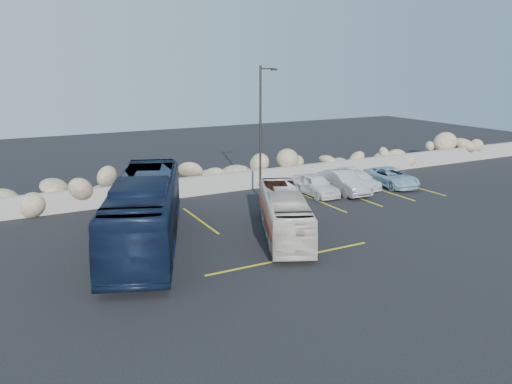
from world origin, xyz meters
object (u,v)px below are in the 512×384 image
vintage_bus (284,214)px  tour_coach (145,211)px  car_b (344,182)px  lamppost (261,129)px  car_a (315,185)px  car_d (391,177)px  car_c (360,179)px

vintage_bus → tour_coach: 6.53m
vintage_bus → car_b: (7.65, 5.30, -0.38)m
tour_coach → lamppost: bearing=50.3°
car_b → car_a: bearing=172.2°
tour_coach → car_b: tour_coach is taller
lamppost → car_b: (5.32, -1.34, -3.59)m
lamppost → vintage_bus: (-2.33, -6.64, -3.21)m
lamppost → car_b: lamppost is taller
vintage_bus → car_b: vintage_bus is taller
car_a → car_d: 6.01m
vintage_bus → car_a: 8.07m
car_b → lamppost: bearing=169.4°
tour_coach → car_d: bearing=32.1°
car_a → lamppost: bearing=165.0°
car_c → lamppost: bearing=178.8°
lamppost → car_b: bearing=-14.1°
car_b → car_c: size_ratio=1.17×
vintage_bus → car_a: size_ratio=1.99×
car_b → car_c: bearing=24.2°
car_c → car_d: (2.16, -0.69, 0.08)m
car_a → vintage_bus: bearing=-134.4°
tour_coach → car_b: size_ratio=2.66×
vintage_bus → car_a: vintage_bus is taller
lamppost → car_b: 6.55m
car_c → car_b: bearing=-155.5°
lamppost → tour_coach: 10.19m
vintage_bus → car_d: vintage_bus is taller
lamppost → tour_coach: lamppost is taller
car_c → car_d: size_ratio=0.84×
car_a → car_c: size_ratio=1.07×
tour_coach → car_a: tour_coach is taller
lamppost → car_a: lamppost is taller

